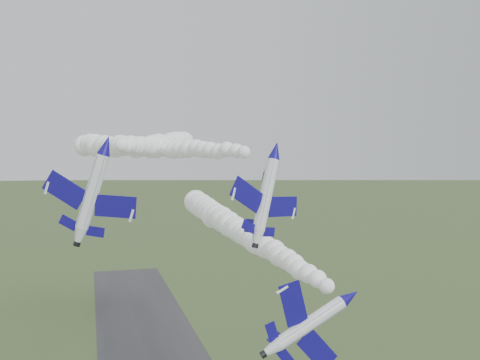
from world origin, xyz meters
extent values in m
cylinder|color=white|center=(12.85, -0.82, 29.64)|extent=(2.11, 8.01, 1.92)
cone|color=navy|center=(12.97, -5.84, 29.64)|extent=(1.97, 2.13, 1.92)
cone|color=white|center=(12.73, 4.02, 29.64)|extent=(1.96, 1.75, 1.92)
cylinder|color=black|center=(12.71, 4.97, 29.64)|extent=(0.99, 0.59, 0.97)
ellipsoid|color=black|center=(13.37, -2.85, 29.89)|extent=(1.35, 2.76, 1.28)
cube|color=navy|center=(11.37, -0.09, 32.09)|extent=(2.21, 2.33, 3.92)
cube|color=navy|center=(14.03, -0.03, 27.06)|extent=(2.21, 2.33, 3.92)
cube|color=navy|center=(12.04, 3.15, 30.98)|extent=(1.00, 1.07, 1.72)
cube|color=navy|center=(13.46, 3.18, 28.30)|extent=(1.00, 1.07, 1.72)
cube|color=navy|center=(13.85, 2.97, 30.22)|extent=(1.93, 1.56, 1.08)
cylinder|color=white|center=(-11.20, 16.02, 45.61)|extent=(5.14, 9.43, 2.08)
cone|color=navy|center=(-13.21, 10.52, 45.61)|extent=(2.79, 3.00, 2.08)
cone|color=white|center=(-9.26, 21.31, 45.61)|extent=(2.64, 2.58, 2.08)
cylinder|color=black|center=(-8.88, 22.35, 45.61)|extent=(1.22, 0.98, 1.05)
ellipsoid|color=black|center=(-11.84, 13.71, 46.20)|extent=(2.39, 3.46, 1.39)
cube|color=navy|center=(-13.91, 17.95, 46.45)|extent=(5.51, 4.17, 1.68)
cube|color=navy|center=(-7.97, 15.78, 44.45)|extent=(5.51, 4.17, 1.68)
cube|color=navy|center=(-11.19, 20.95, 46.14)|extent=(2.43, 1.88, 0.77)
cube|color=navy|center=(-8.02, 19.80, 45.08)|extent=(2.43, 1.88, 0.77)
cube|color=navy|center=(-9.29, 19.98, 46.98)|extent=(1.41, 1.95, 2.36)
cylinder|color=white|center=(10.03, 14.61, 44.99)|extent=(5.71, 9.19, 2.04)
cone|color=navy|center=(12.47, 9.36, 44.99)|extent=(2.86, 3.04, 2.04)
cone|color=white|center=(7.69, 19.67, 44.99)|extent=(2.67, 2.64, 2.04)
cylinder|color=black|center=(7.23, 20.66, 44.99)|extent=(1.21, 1.03, 1.03)
ellipsoid|color=black|center=(11.18, 12.54, 45.58)|extent=(2.56, 3.43, 1.36)
cube|color=navy|center=(6.77, 14.06, 45.76)|extent=(5.52, 4.43, 1.56)
cube|color=navy|center=(12.48, 16.71, 43.91)|extent=(5.52, 4.43, 1.56)
cube|color=navy|center=(6.58, 18.07, 45.49)|extent=(2.44, 1.99, 0.72)
cube|color=navy|center=(9.62, 19.48, 44.50)|extent=(2.44, 1.99, 0.72)
cube|color=navy|center=(8.57, 18.70, 46.36)|extent=(1.47, 1.92, 2.34)
camera|label=1|loc=(-13.19, -50.73, 44.26)|focal=40.00mm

